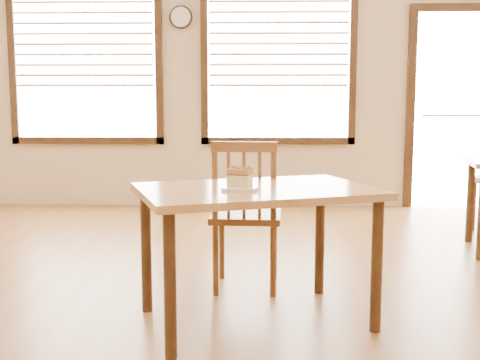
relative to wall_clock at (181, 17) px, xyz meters
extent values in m
plane|color=brown|center=(0.80, -3.96, -2.15)|extent=(8.00, 8.00, 0.00)
plane|color=beige|center=(0.80, 0.04, -0.65)|extent=(7.00, 0.00, 7.00)
cube|color=white|center=(-1.10, 0.03, -0.45)|extent=(1.60, 0.02, 1.80)
cube|color=#351C0E|center=(-1.10, 0.01, -1.39)|extent=(1.76, 0.06, 0.08)
cube|color=#351C0E|center=(-1.94, 0.01, -0.45)|extent=(0.08, 0.06, 1.96)
cube|color=#351C0E|center=(-0.26, 0.01, -0.45)|extent=(0.08, 0.06, 1.96)
cube|color=#AD7028|center=(-1.10, -0.02, 0.17)|extent=(1.56, 0.05, 0.03)
cube|color=#AD7028|center=(-1.10, -0.02, 0.05)|extent=(1.56, 0.05, 0.03)
cube|color=#AD7028|center=(-1.10, -0.02, -0.06)|extent=(1.56, 0.05, 0.03)
cube|color=#AD7028|center=(-1.10, -0.02, -0.18)|extent=(1.56, 0.05, 0.03)
cube|color=#AD7028|center=(-1.10, -0.02, -0.29)|extent=(1.56, 0.05, 0.03)
cube|color=#AD7028|center=(-1.10, -0.02, -0.41)|extent=(1.56, 0.05, 0.03)
cube|color=#AD7028|center=(-1.10, -0.02, -0.52)|extent=(1.56, 0.05, 0.03)
cube|color=#AD7028|center=(-1.10, -0.02, -0.64)|extent=(1.56, 0.05, 0.03)
cube|color=#AD7028|center=(-1.10, -0.02, -0.76)|extent=(1.56, 0.05, 0.03)
cube|color=white|center=(1.10, 0.03, -0.45)|extent=(1.60, 0.02, 1.80)
cube|color=#351C0E|center=(1.10, 0.01, -1.39)|extent=(1.76, 0.06, 0.08)
cube|color=#351C0E|center=(0.26, 0.01, -0.45)|extent=(0.08, 0.06, 1.96)
cube|color=#351C0E|center=(1.94, 0.01, -0.45)|extent=(0.08, 0.06, 1.96)
cube|color=#AD7028|center=(1.10, -0.02, 0.17)|extent=(1.56, 0.05, 0.03)
cube|color=#AD7028|center=(1.10, -0.02, 0.05)|extent=(1.56, 0.05, 0.03)
cube|color=#AD7028|center=(1.10, -0.02, -0.06)|extent=(1.56, 0.05, 0.03)
cube|color=#AD7028|center=(1.10, -0.02, -0.18)|extent=(1.56, 0.05, 0.03)
cube|color=#AD7028|center=(1.10, -0.02, -0.29)|extent=(1.56, 0.05, 0.03)
cube|color=#AD7028|center=(1.10, -0.02, -0.41)|extent=(1.56, 0.05, 0.03)
cube|color=#AD7028|center=(1.10, -0.02, -0.52)|extent=(1.56, 0.05, 0.03)
cube|color=#AD7028|center=(1.10, -0.02, -0.64)|extent=(1.56, 0.05, 0.03)
cube|color=#AD7028|center=(1.10, -0.02, -0.76)|extent=(1.56, 0.05, 0.03)
cube|color=white|center=(3.10, 0.03, -1.05)|extent=(0.90, 0.02, 2.20)
cube|color=#351C0E|center=(2.60, 0.01, -1.05)|extent=(0.09, 0.06, 2.20)
cube|color=#351C0E|center=(3.10, 0.01, 0.10)|extent=(1.08, 0.06, 0.09)
cylinder|color=#B2B2B7|center=(3.10, 0.00, -1.10)|extent=(0.72, 0.03, 0.03)
cylinder|color=black|center=(0.00, 0.00, 0.00)|extent=(0.26, 0.04, 0.26)
cylinder|color=white|center=(0.00, -0.02, 0.00)|extent=(0.22, 0.01, 0.22)
cube|color=tan|center=(0.84, -3.69, -1.42)|extent=(1.45, 1.19, 0.04)
cylinder|color=#351C0E|center=(0.44, -4.19, -1.79)|extent=(0.06, 0.06, 0.71)
cylinder|color=#351C0E|center=(1.48, -3.83, -1.79)|extent=(0.06, 0.06, 0.71)
cylinder|color=#351C0E|center=(0.21, -3.55, -1.79)|extent=(0.06, 0.06, 0.71)
cylinder|color=#351C0E|center=(1.25, -3.18, -1.79)|extent=(0.06, 0.06, 0.71)
cube|color=brown|center=(0.78, -3.08, -1.67)|extent=(0.47, 0.47, 0.04)
cylinder|color=brown|center=(0.97, -2.91, -1.93)|extent=(0.04, 0.04, 0.45)
cylinder|color=brown|center=(0.61, -2.89, -1.93)|extent=(0.04, 0.04, 0.45)
cylinder|color=brown|center=(0.95, -3.27, -1.93)|extent=(0.04, 0.04, 0.45)
cylinder|color=brown|center=(0.59, -3.25, -1.93)|extent=(0.04, 0.04, 0.45)
cylinder|color=brown|center=(0.95, -3.29, -1.43)|extent=(0.04, 0.04, 0.49)
cylinder|color=brown|center=(0.59, -3.27, -1.43)|extent=(0.04, 0.04, 0.49)
cube|color=brown|center=(0.77, -3.28, -1.21)|extent=(0.40, 0.06, 0.06)
cylinder|color=brown|center=(0.87, -3.28, -1.44)|extent=(0.02, 0.02, 0.42)
cylinder|color=brown|center=(0.77, -3.28, -1.44)|extent=(0.02, 0.02, 0.42)
cylinder|color=brown|center=(0.68, -3.27, -1.44)|extent=(0.02, 0.02, 0.42)
cylinder|color=#351C0E|center=(2.70, -1.75, -1.79)|extent=(0.06, 0.06, 0.71)
cylinder|color=brown|center=(2.90, -1.29, -1.92)|extent=(0.04, 0.04, 0.48)
cylinder|color=white|center=(0.76, -3.77, -1.39)|extent=(0.20, 0.20, 0.02)
cylinder|color=white|center=(0.76, -3.77, -1.40)|extent=(0.14, 0.14, 0.01)
cube|color=#EBDD84|center=(0.76, -3.77, -1.35)|extent=(0.14, 0.12, 0.06)
cube|color=#401220|center=(0.76, -3.77, -1.32)|extent=(0.14, 0.12, 0.01)
cube|color=#986130|center=(0.76, -3.77, -1.30)|extent=(0.14, 0.12, 0.03)
sphere|color=#986130|center=(0.74, -3.75, -1.28)|extent=(0.01, 0.01, 0.01)
sphere|color=#986130|center=(0.78, -3.74, -1.28)|extent=(0.02, 0.02, 0.02)
sphere|color=#986130|center=(0.73, -3.75, -1.28)|extent=(0.01, 0.01, 0.01)
sphere|color=#986130|center=(0.73, -3.77, -1.28)|extent=(0.01, 0.01, 0.01)
sphere|color=#986130|center=(0.73, -3.78, -1.28)|extent=(0.02, 0.02, 0.02)
sphere|color=#986130|center=(0.78, -3.81, -1.28)|extent=(0.02, 0.02, 0.02)
sphere|color=#986130|center=(0.76, -3.77, -1.28)|extent=(0.01, 0.01, 0.01)
sphere|color=#986130|center=(0.72, -3.77, -1.28)|extent=(0.02, 0.02, 0.02)
sphere|color=#986130|center=(0.70, -3.78, -1.28)|extent=(0.02, 0.02, 0.02)
sphere|color=#986130|center=(0.77, -3.79, -1.28)|extent=(0.02, 0.02, 0.02)
sphere|color=#986130|center=(0.72, -3.76, -1.28)|extent=(0.02, 0.02, 0.02)
sphere|color=#986130|center=(0.73, -3.80, -1.28)|extent=(0.01, 0.01, 0.01)
sphere|color=#986130|center=(0.78, -3.76, -1.28)|extent=(0.02, 0.02, 0.02)
sphere|color=#986130|center=(0.73, -3.75, -1.28)|extent=(0.01, 0.01, 0.01)
sphere|color=#986130|center=(0.74, -3.78, -1.28)|extent=(0.02, 0.02, 0.02)
sphere|color=#986130|center=(0.77, -3.74, -1.28)|extent=(0.02, 0.02, 0.02)
sphere|color=#986130|center=(0.70, -3.74, -1.31)|extent=(0.02, 0.02, 0.02)
sphere|color=#986130|center=(0.69, -3.77, -1.30)|extent=(0.02, 0.02, 0.02)
sphere|color=#986130|center=(0.70, -3.74, -1.31)|extent=(0.01, 0.01, 0.01)
camera|label=1|loc=(0.84, -6.91, -0.93)|focal=45.00mm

